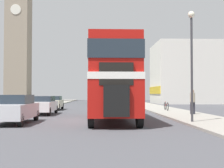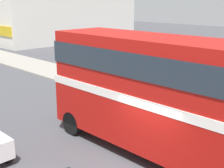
{
  "view_description": "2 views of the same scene",
  "coord_description": "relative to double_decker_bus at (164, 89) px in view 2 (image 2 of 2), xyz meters",
  "views": [
    {
      "loc": [
        0.66,
        -18.2,
        1.59
      ],
      "look_at": [
        1.37,
        0.34,
        2.17
      ],
      "focal_mm": 50.0,
      "sensor_mm": 36.0,
      "label": 1
    },
    {
      "loc": [
        -7.41,
        -5.99,
        5.7
      ],
      "look_at": [
        1.37,
        2.97,
        2.33
      ],
      "focal_mm": 50.0,
      "sensor_mm": 36.0,
      "label": 2
    }
  ],
  "objects": [
    {
      "name": "shop_building_block",
      "position": [
        18.75,
        32.5,
        2.28
      ],
      "size": [
        20.95,
        10.21,
        9.84
      ],
      "color": "silver",
      "rests_on": "ground_plane"
    },
    {
      "name": "bicycle_on_pavement",
      "position": [
        5.17,
        8.94,
        -2.16
      ],
      "size": [
        0.05,
        1.76,
        0.78
      ],
      "color": "black",
      "rests_on": "sidewalk_right"
    },
    {
      "name": "pedestrian_walking",
      "position": [
        5.95,
        3.68,
        -1.52
      ],
      "size": [
        0.36,
        0.36,
        1.77
      ],
      "color": "#282833",
      "rests_on": "sidewalk_right"
    },
    {
      "name": "double_decker_bus",
      "position": [
        0.0,
        0.0,
        0.0
      ],
      "size": [
        2.56,
        10.0,
        4.47
      ],
      "color": "#B2140F",
      "rests_on": "ground_plane"
    }
  ]
}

